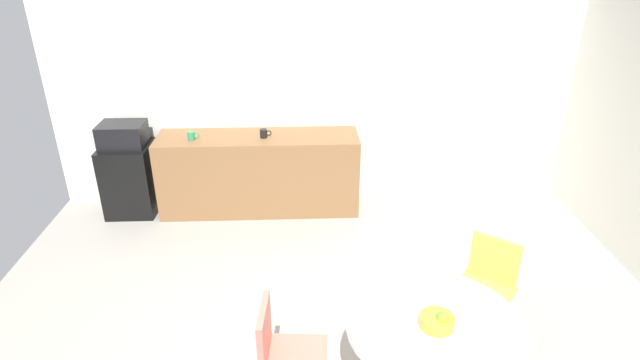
% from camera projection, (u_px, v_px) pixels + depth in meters
% --- Properties ---
extents(wall_back, '(6.00, 0.10, 2.60)m').
position_uv_depth(wall_back, '(315.00, 92.00, 5.87)').
color(wall_back, white).
rests_on(wall_back, ground_plane).
extents(counter_block, '(2.24, 0.60, 0.90)m').
position_uv_depth(counter_block, '(260.00, 173.00, 5.90)').
color(counter_block, brown).
rests_on(counter_block, ground_plane).
extents(mini_fridge, '(0.54, 0.54, 0.81)m').
position_uv_depth(mini_fridge, '(130.00, 179.00, 5.86)').
color(mini_fridge, black).
rests_on(mini_fridge, ground_plane).
extents(microwave, '(0.48, 0.38, 0.26)m').
position_uv_depth(microwave, '(123.00, 135.00, 5.63)').
color(microwave, black).
rests_on(microwave, mini_fridge).
extents(round_table, '(1.11, 1.11, 0.75)m').
position_uv_depth(round_table, '(433.00, 340.00, 3.23)').
color(round_table, silver).
rests_on(round_table, ground_plane).
extents(chair_yellow, '(0.59, 0.59, 0.83)m').
position_uv_depth(chair_yellow, '(488.00, 278.00, 3.97)').
color(chair_yellow, silver).
rests_on(chair_yellow, ground_plane).
extents(chair_coral, '(0.45, 0.45, 0.83)m').
position_uv_depth(chair_coral, '(279.00, 348.00, 3.30)').
color(chair_coral, silver).
rests_on(chair_coral, ground_plane).
extents(fruit_bowl, '(0.22, 0.22, 0.11)m').
position_uv_depth(fruit_bowl, '(438.00, 321.00, 3.12)').
color(fruit_bowl, gold).
rests_on(fruit_bowl, round_table).
extents(mug_white, '(0.13, 0.08, 0.09)m').
position_uv_depth(mug_white, '(264.00, 133.00, 5.64)').
color(mug_white, black).
rests_on(mug_white, counter_block).
extents(mug_green, '(0.13, 0.08, 0.09)m').
position_uv_depth(mug_green, '(191.00, 136.00, 5.58)').
color(mug_green, '#338C59').
rests_on(mug_green, counter_block).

